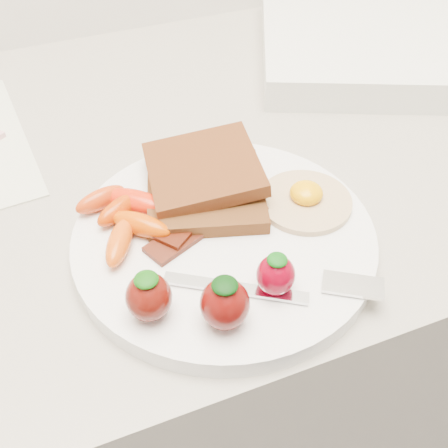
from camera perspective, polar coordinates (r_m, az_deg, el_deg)
name	(u,v)px	position (r m, az deg, el deg)	size (l,w,h in m)	color
counter	(180,371)	(0.96, -4.45, -14.63)	(2.00, 0.60, 0.90)	gray
plate	(224,239)	(0.50, 0.00, -1.55)	(0.27, 0.27, 0.02)	white
toast_lower	(205,192)	(0.53, -1.89, 3.24)	(0.11, 0.11, 0.01)	#3A240B
toast_upper	(203,169)	(0.53, -2.13, 5.61)	(0.10, 0.10, 0.01)	#401D0A
fried_egg	(305,199)	(0.53, 8.27, 2.52)	(0.11, 0.11, 0.02)	beige
bacon_strips	(202,217)	(0.51, -2.28, 0.74)	(0.12, 0.09, 0.01)	black
baby_carrots	(126,215)	(0.51, -9.96, 0.95)	(0.09, 0.10, 0.02)	#B73602
strawberries	(211,294)	(0.42, -1.37, -7.09)	(0.13, 0.06, 0.05)	#530E07
fork	(289,287)	(0.46, 6.63, -6.35)	(0.17, 0.09, 0.00)	silver
appliance	(392,45)	(0.82, 16.65, 17.02)	(0.34, 0.27, 0.04)	white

